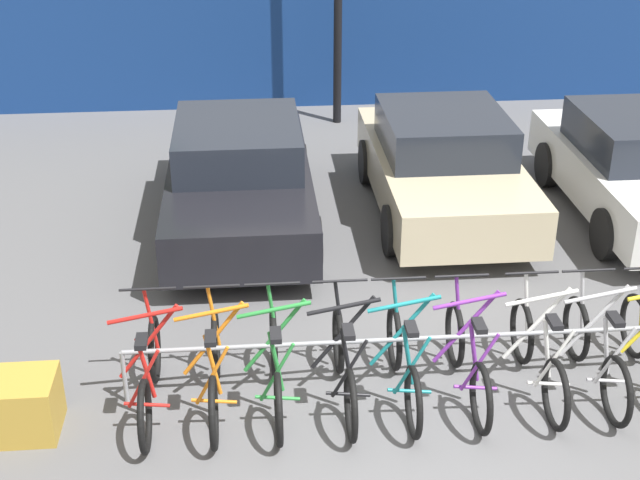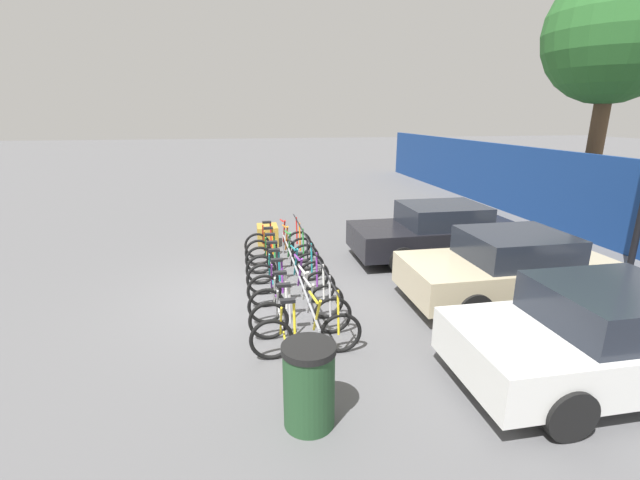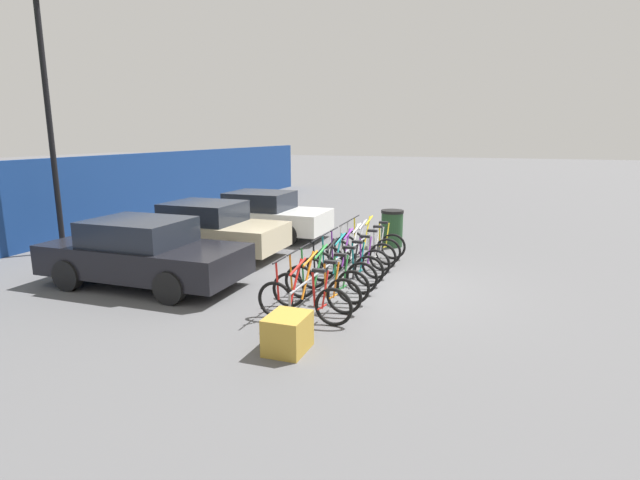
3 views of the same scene
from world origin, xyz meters
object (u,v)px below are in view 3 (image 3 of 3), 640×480
bicycle_black (336,273)px  car_black (143,253)px  bicycle_red (304,301)px  bicycle_orange (316,290)px  lamp_post (48,112)px  bicycle_teal (345,266)px  bicycle_silver (367,248)px  cargo_crate (288,333)px  bicycle_white (361,253)px  bicycle_purple (353,260)px  bicycle_yellow (373,243)px  trash_bin (392,228)px  car_white (263,215)px  bicycle_green (326,282)px  bike_rack (339,260)px  car_beige (207,229)px

bicycle_black → car_black: bearing=102.7°
bicycle_red → bicycle_orange: bearing=0.3°
bicycle_black → lamp_post: 8.66m
bicycle_teal → lamp_post: lamp_post is taller
bicycle_silver → cargo_crate: bearing=-179.6°
bicycle_white → lamp_post: lamp_post is taller
bicycle_purple → bicycle_white: 0.68m
bicycle_yellow → trash_bin: bearing=-9.9°
cargo_crate → bicycle_yellow: bearing=1.9°
bicycle_teal → bicycle_purple: size_ratio=1.00×
bicycle_purple → bicycle_black: bearing=177.2°
car_black → car_white: (5.31, -0.15, -0.00)m
bicycle_white → bicycle_silver: bearing=-1.5°
bicycle_white → bicycle_red: bearing=178.5°
bicycle_green → bicycle_white: bearing=0.2°
bicycle_teal → car_black: (-1.49, 3.93, 0.31)m
cargo_crate → bicycle_red: bearing=9.9°
bike_rack → bicycle_silver: bearing=-4.8°
bicycle_yellow → trash_bin: (1.46, -0.20, 0.14)m
bicycle_yellow → car_white: car_white is taller
bicycle_green → car_black: (-0.30, 3.93, 0.31)m
bicycle_yellow → bicycle_white: bearing=177.7°
bike_rack → car_beige: (1.17, 3.96, 0.19)m
bike_rack → bicycle_purple: bearing=-15.1°
bicycle_teal → car_white: size_ratio=0.43×
trash_bin → bicycle_teal: bearing=177.1°
trash_bin → bicycle_orange: bearing=178.0°
bicycle_purple → car_black: car_black is taller
bicycle_silver → bike_rack: bearing=173.5°
bicycle_green → bicycle_black: 0.63m
car_black → bicycle_yellow: bearing=-45.0°
bicycle_yellow → car_beige: (-1.22, 4.11, 0.31)m
bicycle_purple → car_beige: (0.62, 4.11, 0.31)m
bicycle_yellow → cargo_crate: size_ratio=2.44×
bicycle_red → car_white: car_white is taller
bicycle_green → bicycle_black: size_ratio=1.00×
bike_rack → bicycle_orange: bicycle_orange is taller
car_black → bicycle_red: bearing=-102.1°
bicycle_white → car_black: (-2.77, 3.93, 0.31)m
bicycle_silver → cargo_crate: (-5.32, -0.20, -0.10)m
bicycle_green → bicycle_white: 2.47m
bicycle_orange → car_white: car_white is taller
bicycle_purple → bicycle_red: bearing=177.2°
bicycle_green → bicycle_teal: size_ratio=1.00×
bicycle_teal → bicycle_silver: bearing=3.8°
car_beige → trash_bin: car_beige is taller
bicycle_black → car_beige: bearing=65.9°
bicycle_orange → bicycle_silver: bearing=-2.3°
bicycle_black → lamp_post: lamp_post is taller
car_beige → trash_bin: (2.68, -4.30, -0.17)m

